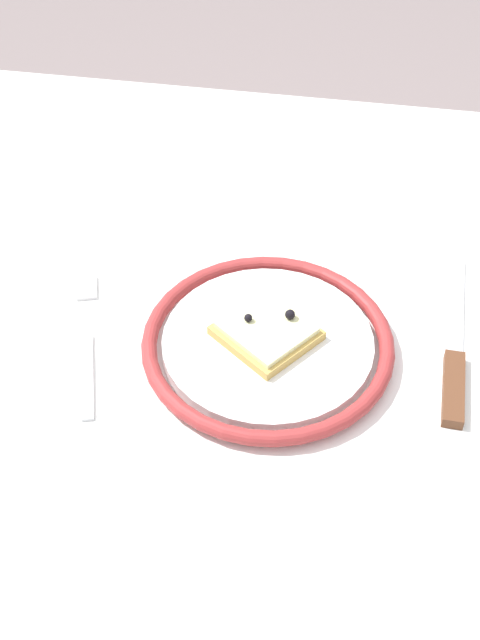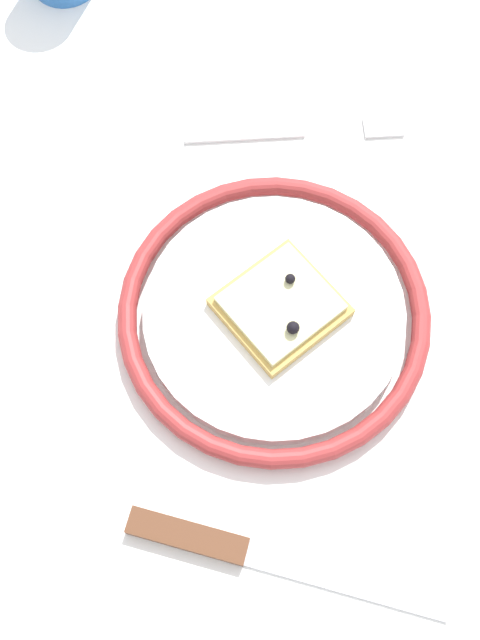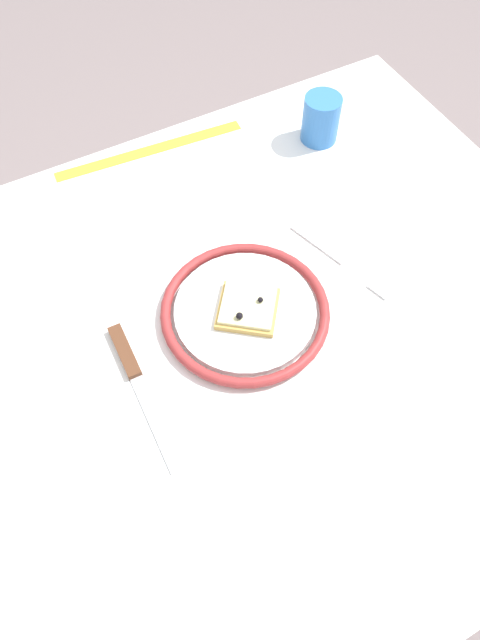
{
  "view_description": "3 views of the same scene",
  "coord_description": "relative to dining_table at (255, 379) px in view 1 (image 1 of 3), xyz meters",
  "views": [
    {
      "loc": [
        0.08,
        -0.6,
        1.39
      ],
      "look_at": [
        -0.01,
        -0.02,
        0.79
      ],
      "focal_mm": 47.4,
      "sensor_mm": 36.0,
      "label": 1
    },
    {
      "loc": [
        0.25,
        0.0,
        1.33
      ],
      "look_at": [
        0.03,
        -0.05,
        0.76
      ],
      "focal_mm": 42.22,
      "sensor_mm": 36.0,
      "label": 2
    },
    {
      "loc": [
        0.24,
        0.37,
        1.48
      ],
      "look_at": [
        0.03,
        -0.01,
        0.77
      ],
      "focal_mm": 31.96,
      "sensor_mm": 36.0,
      "label": 3
    }
  ],
  "objects": [
    {
      "name": "pizza_slice_near",
      "position": [
        0.01,
        -0.02,
        0.1
      ],
      "size": [
        0.12,
        0.12,
        0.03
      ],
      "color": "tan",
      "rests_on": "plate"
    },
    {
      "name": "dining_table",
      "position": [
        0.0,
        0.0,
        0.0
      ],
      "size": [
        1.08,
        0.94,
        0.75
      ],
      "color": "white",
      "rests_on": "ground_plane"
    },
    {
      "name": "knife",
      "position": [
        0.2,
        -0.02,
        0.08
      ],
      "size": [
        0.03,
        0.24,
        0.01
      ],
      "color": "silver",
      "rests_on": "dining_table"
    },
    {
      "name": "plate",
      "position": [
        0.02,
        -0.03,
        0.09
      ],
      "size": [
        0.25,
        0.25,
        0.02
      ],
      "color": "white",
      "rests_on": "dining_table"
    },
    {
      "name": "fork",
      "position": [
        -0.17,
        -0.05,
        0.08
      ],
      "size": [
        0.08,
        0.2,
        0.0
      ],
      "color": "silver",
      "rests_on": "dining_table"
    }
  ]
}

